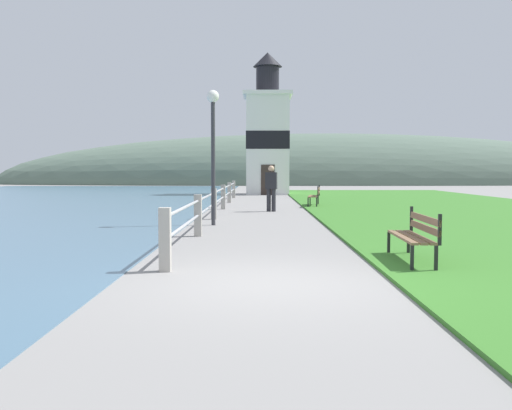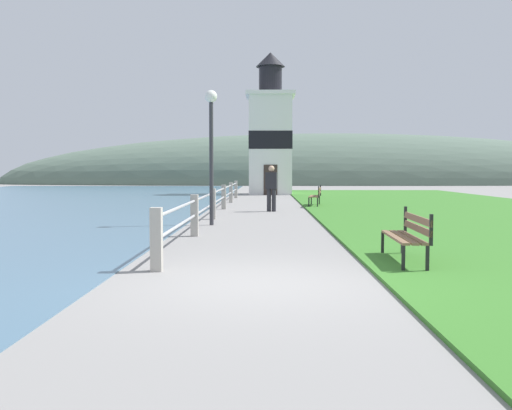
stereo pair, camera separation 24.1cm
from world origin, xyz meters
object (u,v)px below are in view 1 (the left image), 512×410
Objects in this scene: park_bench_near at (416,233)px; lighthouse at (268,135)px; park_bench_midway at (315,195)px; lamp_post at (213,132)px; person_strolling at (271,187)px.

park_bench_near is 29.55m from lighthouse.
park_bench_midway is 0.48× the size of lamp_post.
park_bench_near is at bearing 98.56° from park_bench_midway.
park_bench_near is at bearing -158.47° from person_strolling.
park_bench_midway is 3.63m from person_strolling.
lighthouse reaches higher than park_bench_near.
lighthouse is at bearing -74.01° from park_bench_midway.
person_strolling is at bearing 63.53° from park_bench_midway.
lamp_post is (-1.92, -22.26, -1.28)m from lighthouse.
lighthouse is 22.38m from lamp_post.
park_bench_near is 1.08× the size of person_strolling.
lighthouse is 5.30× the size of person_strolling.
park_bench_midway is 14.19m from lighthouse.
person_strolling reaches higher than park_bench_near.
park_bench_near is 12.87m from person_strolling.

